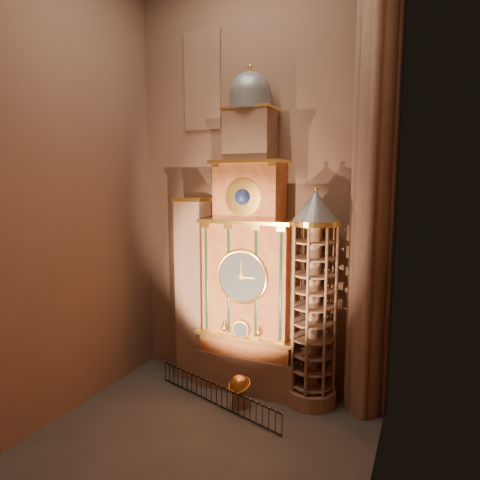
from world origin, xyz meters
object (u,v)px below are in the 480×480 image
at_px(iron_railing, 216,395).
at_px(astronomical_clock, 249,266).
at_px(celestial_globe, 239,388).
at_px(portrait_tower, 194,288).
at_px(stair_turret, 313,301).

bearing_deg(iron_railing, astronomical_clock, 74.58).
xyz_separation_m(astronomical_clock, celestial_globe, (0.39, -2.19, -5.69)).
bearing_deg(celestial_globe, portrait_tower, 149.84).
bearing_deg(stair_turret, iron_railing, -151.62).
height_order(astronomical_clock, iron_railing, astronomical_clock).
distance_m(stair_turret, celestial_globe, 5.62).
bearing_deg(celestial_globe, astronomical_clock, 100.21).
height_order(portrait_tower, celestial_globe, portrait_tower).
bearing_deg(celestial_globe, iron_railing, -162.50).
height_order(celestial_globe, iron_railing, celestial_globe).
relative_size(portrait_tower, celestial_globe, 6.16).
relative_size(stair_turret, celestial_globe, 6.53).
bearing_deg(portrait_tower, iron_railing, -43.34).
height_order(portrait_tower, iron_railing, portrait_tower).
bearing_deg(iron_railing, celestial_globe, 17.50).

